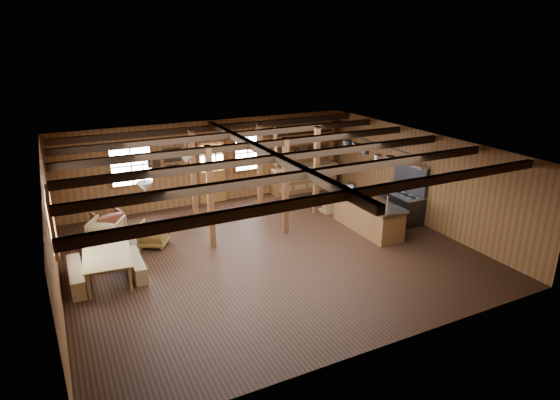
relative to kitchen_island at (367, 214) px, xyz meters
name	(u,v)px	position (x,y,z in m)	size (l,w,h in m)	color
room	(268,203)	(-3.25, -0.12, 0.92)	(10.04, 9.04, 2.84)	black
ceiling_joists	(265,152)	(-3.25, 0.05, 2.20)	(9.80, 8.82, 0.18)	black
timber_posts	(254,179)	(-2.73, 1.96, 0.92)	(3.95, 2.35, 2.80)	#402712
back_door	(213,177)	(-3.25, 4.33, 0.40)	(1.02, 0.08, 2.15)	brown
window_back_left	(131,166)	(-5.85, 4.34, 1.12)	(1.32, 0.06, 1.32)	white
window_back_right	(247,152)	(-1.95, 4.34, 1.12)	(1.02, 0.06, 1.32)	white
window_left	(51,222)	(-8.21, 0.38, 1.12)	(0.14, 1.24, 1.32)	white
notice_boards	(167,161)	(-4.74, 4.33, 1.16)	(1.08, 0.03, 0.90)	silver
back_counter	(304,175)	(0.15, 4.08, 0.12)	(2.55, 0.60, 2.45)	brown
pendant_lamps	(168,172)	(-5.50, 0.88, 1.77)	(1.86, 2.36, 0.66)	#2F2F31
pot_rack	(374,152)	(0.20, 0.14, 1.82)	(0.37, 3.00, 0.44)	#2F2F31
kitchen_island	(367,214)	(0.00, 0.00, 0.00)	(0.89, 2.50, 1.20)	brown
step_stool	(330,207)	(-0.25, 1.66, -0.28)	(0.44, 0.31, 0.39)	olive
commercial_range	(402,201)	(1.40, 0.17, 0.13)	(0.78, 1.49, 1.84)	#2F2F31
dining_table	(110,265)	(-7.15, 0.31, -0.15)	(1.88, 1.05, 0.66)	olive
bench_wall	(76,276)	(-7.90, 0.31, -0.26)	(0.30, 1.60, 0.44)	olive
bench_aisle	(136,265)	(-6.56, 0.31, -0.28)	(0.27, 1.45, 0.40)	olive
armchair_a	(108,222)	(-6.83, 3.08, -0.13)	(0.74, 0.76, 0.69)	brown
armchair_b	(154,234)	(-5.84, 1.68, -0.15)	(0.71, 0.73, 0.67)	brown
armchair_c	(107,232)	(-6.95, 2.28, -0.10)	(0.81, 0.84, 0.76)	olive
counter_pot	(352,186)	(0.10, 1.00, 0.56)	(0.32, 0.32, 0.19)	#ADAFB3
bowl	(361,199)	(-0.23, 0.06, 0.50)	(0.27, 0.27, 0.07)	silver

